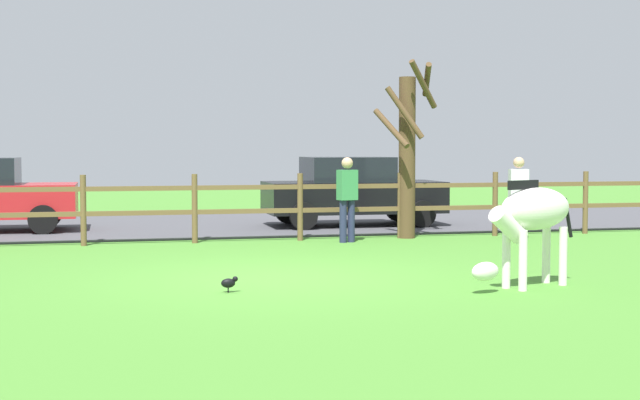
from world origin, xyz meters
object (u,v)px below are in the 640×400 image
crow_on_grass (229,283)px  visitor_right_of_tree (518,194)px  visitor_left_of_tree (347,195)px  parked_car_black (352,191)px  zebra (531,217)px  bare_tree (408,150)px

crow_on_grass → visitor_right_of_tree: 8.39m
crow_on_grass → visitor_left_of_tree: size_ratio=0.13×
crow_on_grass → visitor_left_of_tree: 6.37m
visitor_left_of_tree → parked_car_black: bearing=73.0°
zebra → parked_car_black: (0.09, 9.13, -0.08)m
parked_car_black → visitor_left_of_tree: visitor_left_of_tree is taller
zebra → visitor_left_of_tree: bearing=98.1°
bare_tree → zebra: bearing=-94.6°
visitor_right_of_tree → bare_tree: bearing=159.1°
crow_on_grass → visitor_left_of_tree: (3.05, 5.54, 0.78)m
visitor_right_of_tree → parked_car_black: bearing=126.5°
zebra → crow_on_grass: zebra is taller
crow_on_grass → zebra: bearing=-7.2°
zebra → visitor_right_of_tree: size_ratio=1.11×
parked_car_black → visitor_left_of_tree: (-0.95, -3.09, 0.06)m
crow_on_grass → visitor_right_of_tree: size_ratio=0.13×
visitor_left_of_tree → visitor_right_of_tree: (3.44, -0.28, 0.00)m
crow_on_grass → visitor_right_of_tree: visitor_right_of_tree is taller
visitor_left_of_tree → visitor_right_of_tree: same height
bare_tree → visitor_left_of_tree: bearing=-160.1°
zebra → bare_tree: bearing=85.4°
crow_on_grass → visitor_left_of_tree: bearing=61.2°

